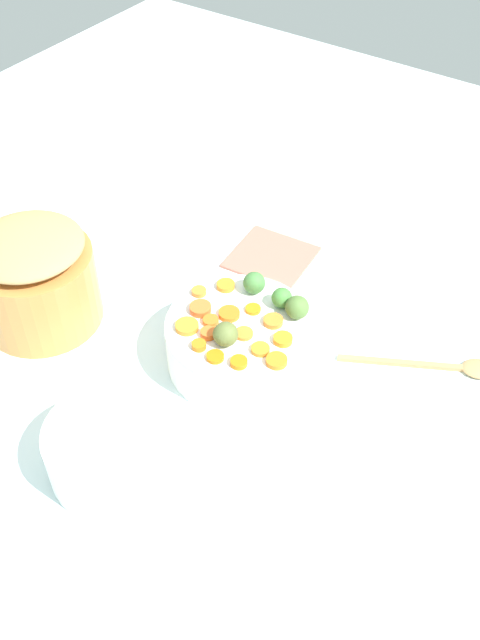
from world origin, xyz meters
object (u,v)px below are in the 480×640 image
(serving_bowl_carrots, at_px, (240,343))
(metal_pot, at_px, (38,287))
(wooden_spoon, at_px, (450,367))
(casserole_dish, at_px, (112,449))

(serving_bowl_carrots, xyz_separation_m, metal_pot, (-0.37, -0.12, 0.03))
(metal_pot, height_order, wooden_spoon, metal_pot)
(serving_bowl_carrots, bearing_deg, wooden_spoon, 31.28)
(metal_pot, bearing_deg, casserole_dish, -28.19)
(metal_pot, distance_m, wooden_spoon, 0.75)
(wooden_spoon, xyz_separation_m, casserole_dish, (-0.35, -0.49, 0.04))
(serving_bowl_carrots, relative_size, wooden_spoon, 0.99)
(casserole_dish, bearing_deg, metal_pot, 151.81)
(metal_pot, xyz_separation_m, wooden_spoon, (0.68, 0.31, -0.07))
(serving_bowl_carrots, relative_size, casserole_dish, 1.29)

